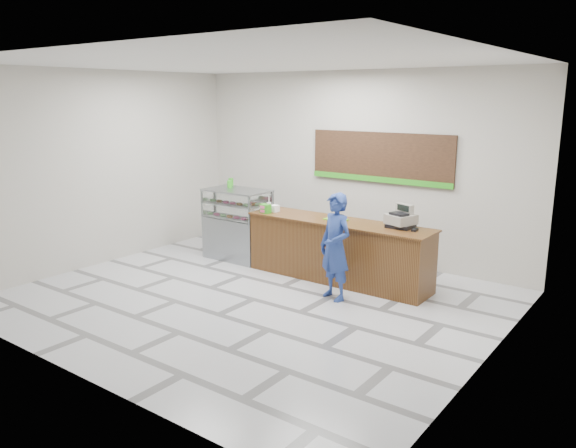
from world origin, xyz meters
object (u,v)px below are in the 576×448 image
Objects in this scene: sales_counter at (338,251)px; display_case at (237,224)px; customer at (335,247)px; cash_register at (401,219)px; serving_tray at (336,219)px.

display_case is at bearing -179.99° from sales_counter.
customer is (2.65, -0.77, 0.14)m from display_case.
sales_counter is 1.99× the size of customer.
cash_register is (1.04, 0.17, 0.65)m from sales_counter.
customer is at bearing -16.29° from display_case.
display_case is at bearing -177.77° from customer.
cash_register is at bearing 3.05° from display_case.
cash_register is at bearing 9.47° from sales_counter.
sales_counter is 0.53m from serving_tray.
cash_register is 0.30× the size of customer.
serving_tray is 0.95m from customer.
display_case is at bearing -157.33° from cash_register.
display_case is 2.68× the size of cash_register.
serving_tray is at bearing 0.47° from display_case.
cash_register reaches higher than serving_tray.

